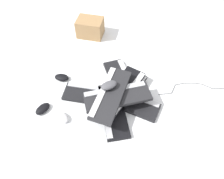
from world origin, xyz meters
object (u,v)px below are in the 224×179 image
at_px(keyboard_0, 122,82).
at_px(keyboard_5, 122,91).
at_px(keyboard_7, 111,94).
at_px(mouse_5, 119,86).
at_px(mouse_1, 119,74).
at_px(keyboard_3, 128,102).
at_px(mouse_2, 43,109).
at_px(mouse_4, 62,77).
at_px(keyboard_4, 122,92).
at_px(mouse_3, 62,117).
at_px(mouse_0, 109,85).
at_px(cardboard_box, 90,28).
at_px(keyboard_6, 117,96).
at_px(keyboard_2, 113,110).
at_px(keyboard_1, 94,95).

distance_m(keyboard_0, keyboard_5, 0.14).
relative_size(keyboard_7, mouse_5, 4.19).
bearing_deg(mouse_1, mouse_5, -16.13).
distance_m(keyboard_3, mouse_2, 0.59).
relative_size(keyboard_3, keyboard_5, 1.00).
xyz_separation_m(keyboard_3, mouse_5, (0.11, 0.08, 0.04)).
distance_m(keyboard_0, mouse_4, 0.46).
height_order(keyboard_4, mouse_5, mouse_5).
bearing_deg(mouse_5, mouse_3, 88.42).
bearing_deg(keyboard_7, keyboard_0, -13.94).
bearing_deg(mouse_5, mouse_2, 74.88).
bearing_deg(mouse_0, mouse_2, 161.82).
relative_size(mouse_0, mouse_4, 1.00).
relative_size(keyboard_3, cardboard_box, 2.09).
height_order(keyboard_5, mouse_3, keyboard_5).
bearing_deg(keyboard_5, keyboard_7, 142.24).
bearing_deg(cardboard_box, keyboard_6, -155.64).
distance_m(keyboard_5, mouse_0, 0.13).
bearing_deg(keyboard_4, mouse_5, 30.88).
relative_size(keyboard_5, mouse_4, 4.21).
relative_size(keyboard_5, mouse_5, 4.21).
relative_size(keyboard_2, keyboard_6, 1.00).
bearing_deg(keyboard_1, keyboard_0, -50.45).
bearing_deg(mouse_4, mouse_0, -16.53).
xyz_separation_m(mouse_3, mouse_4, (0.34, 0.10, 0.00)).
height_order(keyboard_6, mouse_3, keyboard_6).
height_order(keyboard_3, mouse_1, mouse_1).
bearing_deg(keyboard_0, mouse_4, 93.32).
distance_m(keyboard_7, mouse_1, 0.27).
distance_m(keyboard_3, mouse_5, 0.14).
distance_m(keyboard_0, cardboard_box, 0.63).
height_order(keyboard_5, cardboard_box, cardboard_box).
height_order(keyboard_1, keyboard_5, keyboard_5).
relative_size(mouse_2, cardboard_box, 0.49).
bearing_deg(mouse_2, keyboard_4, -39.17).
xyz_separation_m(keyboard_2, mouse_4, (0.23, 0.42, 0.01)).
height_order(keyboard_3, mouse_2, mouse_2).
distance_m(keyboard_1, keyboard_5, 0.20).
distance_m(keyboard_0, mouse_3, 0.51).
height_order(keyboard_3, mouse_4, mouse_4).
distance_m(keyboard_0, keyboard_6, 0.22).
bearing_deg(keyboard_6, mouse_0, 60.07).
relative_size(keyboard_3, mouse_2, 4.22).
distance_m(keyboard_2, keyboard_7, 0.13).
bearing_deg(keyboard_2, mouse_5, -6.08).
bearing_deg(keyboard_1, cardboard_box, 13.57).
relative_size(keyboard_0, mouse_1, 4.20).
height_order(keyboard_1, keyboard_4, keyboard_4).
bearing_deg(keyboard_6, mouse_2, 102.84).
distance_m(keyboard_0, keyboard_3, 0.19).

